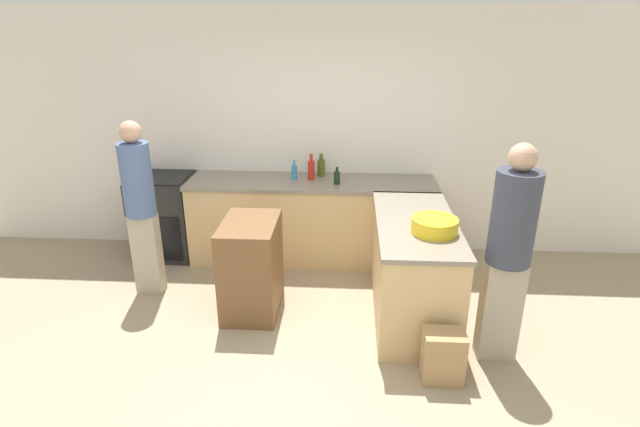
{
  "coord_description": "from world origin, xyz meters",
  "views": [
    {
      "loc": [
        0.41,
        -3.16,
        2.55
      ],
      "look_at": [
        0.16,
        0.88,
        0.96
      ],
      "focal_mm": 28.0,
      "sensor_mm": 36.0,
      "label": 1
    }
  ],
  "objects_px": {
    "range_oven": "(165,216)",
    "olive_oil_bottle": "(321,167)",
    "island_table": "(251,267)",
    "wine_bottle_dark": "(337,177)",
    "person_by_range": "(140,202)",
    "paper_bag": "(443,356)",
    "person_at_peninsula": "(509,248)",
    "mixing_bowl": "(434,225)",
    "dish_soap_bottle": "(294,172)",
    "hot_sauce_bottle": "(311,169)"
  },
  "relations": [
    {
      "from": "range_oven",
      "to": "mixing_bowl",
      "type": "height_order",
      "value": "mixing_bowl"
    },
    {
      "from": "olive_oil_bottle",
      "to": "hot_sauce_bottle",
      "type": "xyz_separation_m",
      "value": [
        -0.1,
        -0.13,
        0.01
      ]
    },
    {
      "from": "olive_oil_bottle",
      "to": "person_at_peninsula",
      "type": "distance_m",
      "value": 2.41
    },
    {
      "from": "island_table",
      "to": "person_by_range",
      "type": "relative_size",
      "value": 0.51
    },
    {
      "from": "dish_soap_bottle",
      "to": "person_at_peninsula",
      "type": "height_order",
      "value": "person_at_peninsula"
    },
    {
      "from": "person_by_range",
      "to": "paper_bag",
      "type": "relative_size",
      "value": 4.18
    },
    {
      "from": "mixing_bowl",
      "to": "olive_oil_bottle",
      "type": "distance_m",
      "value": 1.83
    },
    {
      "from": "wine_bottle_dark",
      "to": "olive_oil_bottle",
      "type": "relative_size",
      "value": 0.73
    },
    {
      "from": "range_oven",
      "to": "person_by_range",
      "type": "height_order",
      "value": "person_by_range"
    },
    {
      "from": "olive_oil_bottle",
      "to": "paper_bag",
      "type": "distance_m",
      "value": 2.56
    },
    {
      "from": "range_oven",
      "to": "paper_bag",
      "type": "height_order",
      "value": "range_oven"
    },
    {
      "from": "wine_bottle_dark",
      "to": "person_at_peninsula",
      "type": "bearing_deg",
      "value": -50.05
    },
    {
      "from": "dish_soap_bottle",
      "to": "person_at_peninsula",
      "type": "xyz_separation_m",
      "value": [
        1.8,
        -1.74,
        -0.04
      ]
    },
    {
      "from": "person_by_range",
      "to": "paper_bag",
      "type": "xyz_separation_m",
      "value": [
        2.68,
        -1.16,
        -0.74
      ]
    },
    {
      "from": "island_table",
      "to": "person_at_peninsula",
      "type": "distance_m",
      "value": 2.22
    },
    {
      "from": "paper_bag",
      "to": "person_at_peninsula",
      "type": "bearing_deg",
      "value": 34.12
    },
    {
      "from": "person_by_range",
      "to": "mixing_bowl",
      "type": "bearing_deg",
      "value": -10.35
    },
    {
      "from": "island_table",
      "to": "mixing_bowl",
      "type": "relative_size",
      "value": 2.32
    },
    {
      "from": "range_oven",
      "to": "person_at_peninsula",
      "type": "relative_size",
      "value": 0.53
    },
    {
      "from": "range_oven",
      "to": "dish_soap_bottle",
      "type": "distance_m",
      "value": 1.57
    },
    {
      "from": "mixing_bowl",
      "to": "wine_bottle_dark",
      "type": "height_order",
      "value": "wine_bottle_dark"
    },
    {
      "from": "dish_soap_bottle",
      "to": "hot_sauce_bottle",
      "type": "height_order",
      "value": "hot_sauce_bottle"
    },
    {
      "from": "person_at_peninsula",
      "to": "paper_bag",
      "type": "xyz_separation_m",
      "value": [
        -0.47,
        -0.32,
        -0.75
      ]
    },
    {
      "from": "person_by_range",
      "to": "person_at_peninsula",
      "type": "relative_size",
      "value": 0.98
    },
    {
      "from": "dish_soap_bottle",
      "to": "wine_bottle_dark",
      "type": "relative_size",
      "value": 1.12
    },
    {
      "from": "mixing_bowl",
      "to": "hot_sauce_bottle",
      "type": "bearing_deg",
      "value": 128.79
    },
    {
      "from": "mixing_bowl",
      "to": "hot_sauce_bottle",
      "type": "xyz_separation_m",
      "value": [
        -1.12,
        1.39,
        0.05
      ]
    },
    {
      "from": "island_table",
      "to": "hot_sauce_bottle",
      "type": "relative_size",
      "value": 3.1
    },
    {
      "from": "person_at_peninsula",
      "to": "island_table",
      "type": "bearing_deg",
      "value": 164.52
    },
    {
      "from": "mixing_bowl",
      "to": "olive_oil_bottle",
      "type": "height_order",
      "value": "olive_oil_bottle"
    },
    {
      "from": "island_table",
      "to": "olive_oil_bottle",
      "type": "distance_m",
      "value": 1.53
    },
    {
      "from": "wine_bottle_dark",
      "to": "hot_sauce_bottle",
      "type": "xyz_separation_m",
      "value": [
        -0.28,
        0.15,
        0.04
      ]
    },
    {
      "from": "wine_bottle_dark",
      "to": "range_oven",
      "type": "bearing_deg",
      "value": 176.84
    },
    {
      "from": "mixing_bowl",
      "to": "person_by_range",
      "type": "relative_size",
      "value": 0.22
    },
    {
      "from": "wine_bottle_dark",
      "to": "person_at_peninsula",
      "type": "distance_m",
      "value": 2.08
    },
    {
      "from": "person_by_range",
      "to": "person_at_peninsula",
      "type": "xyz_separation_m",
      "value": [
        3.16,
        -0.84,
        0.01
      ]
    },
    {
      "from": "olive_oil_bottle",
      "to": "person_by_range",
      "type": "relative_size",
      "value": 0.15
    },
    {
      "from": "range_oven",
      "to": "olive_oil_bottle",
      "type": "bearing_deg",
      "value": 5.65
    },
    {
      "from": "mixing_bowl",
      "to": "dish_soap_bottle",
      "type": "relative_size",
      "value": 1.82
    },
    {
      "from": "island_table",
      "to": "paper_bag",
      "type": "bearing_deg",
      "value": -29.21
    },
    {
      "from": "mixing_bowl",
      "to": "olive_oil_bottle",
      "type": "relative_size",
      "value": 1.5
    },
    {
      "from": "person_by_range",
      "to": "range_oven",
      "type": "bearing_deg",
      "value": 98.01
    },
    {
      "from": "person_at_peninsula",
      "to": "mixing_bowl",
      "type": "bearing_deg",
      "value": 144.93
    },
    {
      "from": "dish_soap_bottle",
      "to": "wine_bottle_dark",
      "type": "bearing_deg",
      "value": -17.34
    },
    {
      "from": "wine_bottle_dark",
      "to": "hot_sauce_bottle",
      "type": "height_order",
      "value": "hot_sauce_bottle"
    },
    {
      "from": "paper_bag",
      "to": "range_oven",
      "type": "bearing_deg",
      "value": 144.23
    },
    {
      "from": "island_table",
      "to": "wine_bottle_dark",
      "type": "height_order",
      "value": "wine_bottle_dark"
    },
    {
      "from": "person_at_peninsula",
      "to": "range_oven",
      "type": "bearing_deg",
      "value": 152.6
    },
    {
      "from": "dish_soap_bottle",
      "to": "olive_oil_bottle",
      "type": "distance_m",
      "value": 0.32
    },
    {
      "from": "dish_soap_bottle",
      "to": "hot_sauce_bottle",
      "type": "distance_m",
      "value": 0.19
    }
  ]
}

